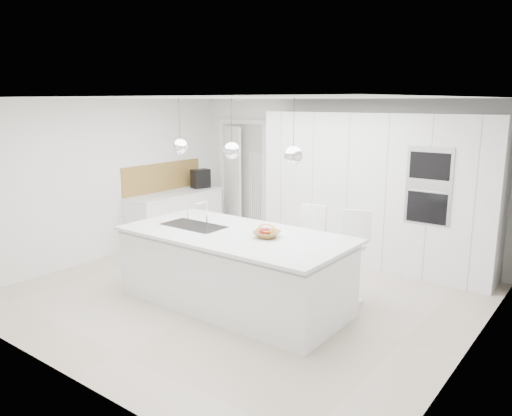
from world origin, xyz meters
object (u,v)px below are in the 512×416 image
Objects in this scene: espresso_machine at (201,179)px; bar_stool_left at (307,250)px; island_base at (233,271)px; bar_stool_right at (350,258)px; fruit_bowl at (267,234)px.

bar_stool_left is at bearing -7.39° from espresso_machine.
bar_stool_right is at bearing 39.77° from island_base.
fruit_bowl is 0.27× the size of bar_stool_right.
fruit_bowl is 3.58m from espresso_machine.
island_base is 1.04m from bar_stool_left.
bar_stool_right is at bearing 49.66° from fruit_bowl.
island_base is at bearing -25.45° from espresso_machine.
espresso_machine is 0.30× the size of bar_stool_right.
bar_stool_left reaches higher than fruit_bowl.
fruit_bowl reaches higher than island_base.
espresso_machine reaches higher than bar_stool_left.
island_base is 8.95× the size of fruit_bowl.
bar_stool_left is at bearing 60.94° from island_base.
espresso_machine reaches higher than bar_stool_right.
island_base is 2.45× the size of bar_stool_right.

